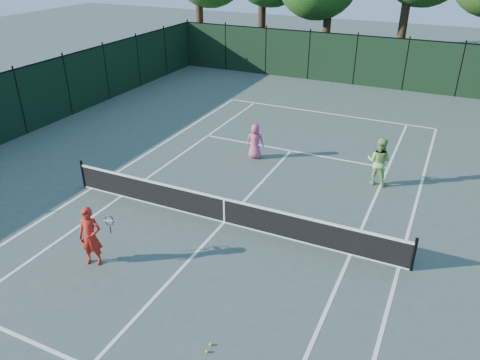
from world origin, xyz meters
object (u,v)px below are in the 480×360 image
at_px(player_pink, 255,141).
at_px(player_green, 379,161).
at_px(coach, 91,237).
at_px(loose_ball_near_cart, 207,352).
at_px(loose_ball_midcourt, 211,344).

distance_m(player_pink, player_green, 5.06).
bearing_deg(player_pink, player_green, 164.27).
bearing_deg(player_green, player_pink, 3.73).
bearing_deg(coach, loose_ball_near_cart, -37.92).
relative_size(coach, loose_ball_near_cart, 26.08).
bearing_deg(player_green, loose_ball_midcourt, 85.15).
bearing_deg(loose_ball_midcourt, player_green, 79.09).
distance_m(loose_ball_near_cart, loose_ball_midcourt, 0.22).
height_order(coach, player_green, player_green).
distance_m(coach, loose_ball_near_cart, 4.77).
xyz_separation_m(coach, player_green, (6.27, 8.34, 0.02)).
distance_m(player_pink, loose_ball_near_cart, 10.57).
xyz_separation_m(loose_ball_near_cart, loose_ball_midcourt, (-0.03, 0.21, 0.00)).
relative_size(coach, player_green, 0.98).
bearing_deg(loose_ball_near_cart, player_green, 79.47).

